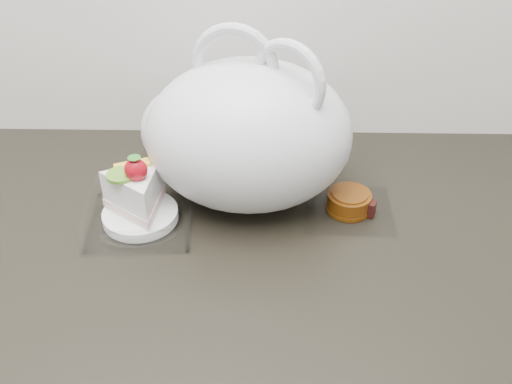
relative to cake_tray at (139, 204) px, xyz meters
name	(u,v)px	position (x,y,z in m)	size (l,w,h in m)	color
cake_tray	(139,204)	(0.00, 0.00, 0.00)	(0.18, 0.18, 0.13)	white
mooncake_wrap	(349,203)	(0.35, 0.04, -0.02)	(0.15, 0.15, 0.04)	white
plastic_bag	(238,133)	(0.16, 0.08, 0.09)	(0.43, 0.38, 0.31)	silver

